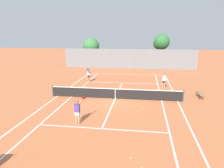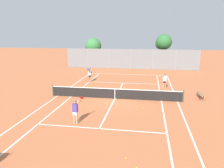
{
  "view_description": "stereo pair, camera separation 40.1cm",
  "coord_description": "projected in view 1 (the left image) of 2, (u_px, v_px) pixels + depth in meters",
  "views": [
    {
      "loc": [
        2.47,
        -18.79,
        5.87
      ],
      "look_at": [
        -0.52,
        1.5,
        1.0
      ],
      "focal_mm": 35.0,
      "sensor_mm": 36.0,
      "label": 1
    },
    {
      "loc": [
        2.86,
        -18.73,
        5.87
      ],
      "look_at": [
        -0.52,
        1.5,
        1.0
      ],
      "focal_mm": 35.0,
      "sensor_mm": 36.0,
      "label": 2
    }
  ],
  "objects": [
    {
      "name": "tree_behind_left",
      "position": [
        92.0,
        47.0,
        38.23
      ],
      "size": [
        2.83,
        2.83,
        4.93
      ],
      "color": "brown",
      "rests_on": "ground"
    },
    {
      "name": "loose_tennis_ball_2",
      "position": [
        143.0,
        108.0,
        17.33
      ],
      "size": [
        0.07,
        0.07,
        0.07
      ],
      "primitive_type": "sphere",
      "color": "#D1DB33",
      "rests_on": "ground"
    },
    {
      "name": "player_far_right",
      "position": [
        164.0,
        80.0,
        23.26
      ],
      "size": [
        0.48,
        0.47,
        1.6
      ],
      "color": "tan",
      "rests_on": "ground"
    },
    {
      "name": "tree_behind_right",
      "position": [
        161.0,
        43.0,
        37.18
      ],
      "size": [
        2.78,
        2.64,
        5.59
      ],
      "color": "brown",
      "rests_on": "ground"
    },
    {
      "name": "ground_plane",
      "position": [
        115.0,
        99.0,
        19.79
      ],
      "size": [
        120.0,
        120.0,
        0.0
      ],
      "primitive_type": "plane",
      "color": "#BC663D"
    },
    {
      "name": "player_far_left",
      "position": [
        89.0,
        74.0,
        26.27
      ],
      "size": [
        0.44,
        0.89,
        1.77
      ],
      "color": "#936B4C",
      "rests_on": "ground"
    },
    {
      "name": "loose_tennis_ball_1",
      "position": [
        130.0,
        158.0,
        10.4
      ],
      "size": [
        0.07,
        0.07,
        0.07
      ],
      "primitive_type": "sphere",
      "color": "#D1DB33",
      "rests_on": "ground"
    },
    {
      "name": "courtside_bench",
      "position": [
        200.0,
        93.0,
        19.99
      ],
      "size": [
        0.36,
        1.5,
        0.47
      ],
      "color": "olive",
      "rests_on": "ground"
    },
    {
      "name": "player_near_side",
      "position": [
        77.0,
        110.0,
        14.16
      ],
      "size": [
        0.73,
        0.72,
        1.77
      ],
      "color": "tan",
      "rests_on": "ground"
    },
    {
      "name": "tennis_net",
      "position": [
        115.0,
        93.0,
        19.67
      ],
      "size": [
        12.0,
        0.1,
        1.07
      ],
      "color": "#474C47",
      "rests_on": "ground"
    },
    {
      "name": "back_fence",
      "position": [
        129.0,
        59.0,
        35.6
      ],
      "size": [
        21.53,
        0.08,
        3.25
      ],
      "color": "gray",
      "rests_on": "ground"
    },
    {
      "name": "court_line_markings",
      "position": [
        115.0,
        99.0,
        19.79
      ],
      "size": [
        11.1,
        23.9,
        0.01
      ],
      "color": "white",
      "rests_on": "ground"
    },
    {
      "name": "loose_tennis_ball_0",
      "position": [
        142.0,
        167.0,
        9.68
      ],
      "size": [
        0.07,
        0.07,
        0.07
      ],
      "primitive_type": "sphere",
      "color": "#D1DB33",
      "rests_on": "ground"
    }
  ]
}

